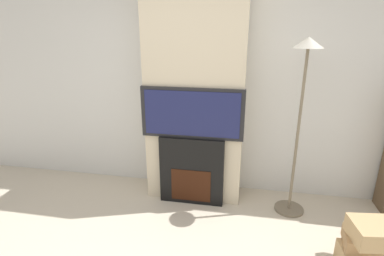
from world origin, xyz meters
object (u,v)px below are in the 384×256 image
object	(u,v)px
fireplace	(192,170)
television	(192,113)
box_stack	(372,248)
floor_lamp	(302,95)

from	to	relation	value
fireplace	television	bearing A→B (deg)	-90.00
television	box_stack	size ratio (longest dim) A/B	2.28
television	floor_lamp	distance (m)	1.13
television	floor_lamp	size ratio (longest dim) A/B	0.60
box_stack	floor_lamp	bearing A→B (deg)	123.86
television	floor_lamp	bearing A→B (deg)	0.91
television	fireplace	bearing A→B (deg)	90.00
fireplace	floor_lamp	size ratio (longest dim) A/B	0.43
fireplace	television	size ratio (longest dim) A/B	0.71
floor_lamp	fireplace	bearing A→B (deg)	-179.19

